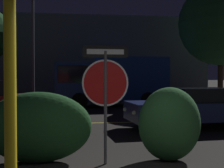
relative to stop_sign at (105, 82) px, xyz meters
The scene contains 10 objects.
road_center_stripe 5.59m from the stop_sign, 84.66° to the left, with size 32.25×0.12×0.01m, color gold.
stop_sign is the anchor object (origin of this frame).
yellow_pole_left 2.82m from the stop_sign, 117.89° to the right, with size 0.13×0.13×3.04m, color yellow.
hedge_bush_1 1.60m from the stop_sign, 167.67° to the left, with size 2.13×0.89×1.40m, color #1E4C23.
hedge_bush_2 1.56m from the stop_sign, ahead, with size 1.27×0.90×1.48m, color #285B2D.
passing_car_2 5.21m from the stop_sign, 46.82° to the left, with size 4.80×2.09×1.32m.
delivery_truck 11.59m from the stop_sign, 82.36° to the left, with size 6.35×2.64×2.78m.
street_lamp 12.51m from the stop_sign, 102.86° to the left, with size 0.42×0.42×7.76m.
tree_1 15.30m from the stop_sign, 54.97° to the left, with size 5.18×5.18×7.55m.
building_backdrop 19.31m from the stop_sign, 94.83° to the left, with size 23.57×3.55×6.34m, color #4C4C56.
Camera 1 is at (-1.18, -3.65, 1.70)m, focal length 50.00 mm.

